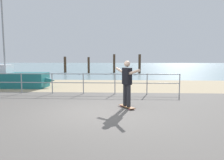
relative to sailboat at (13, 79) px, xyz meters
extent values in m
cube|color=#605B56|center=(5.64, -6.66, -0.52)|extent=(24.00, 10.00, 0.04)
cube|color=tan|center=(5.64, 1.34, -0.52)|extent=(24.00, 6.00, 0.04)
cube|color=#75939E|center=(5.64, 29.34, -0.52)|extent=(72.00, 50.00, 0.04)
cylinder|color=gray|center=(1.53, -2.06, 0.00)|extent=(0.05, 0.05, 1.05)
cylinder|color=gray|center=(3.12, -2.06, 0.00)|extent=(0.05, 0.05, 1.05)
cylinder|color=gray|center=(4.71, -2.06, 0.00)|extent=(0.05, 0.05, 1.05)
cylinder|color=gray|center=(6.30, -2.06, 0.00)|extent=(0.05, 0.05, 1.05)
cylinder|color=gray|center=(7.90, -2.06, 0.00)|extent=(0.05, 0.05, 1.05)
cylinder|color=gray|center=(9.49, -2.06, 0.00)|extent=(0.05, 0.05, 1.05)
cylinder|color=gray|center=(3.12, -2.06, 0.50)|extent=(12.73, 0.04, 0.04)
cylinder|color=gray|center=(3.12, -2.06, 0.05)|extent=(12.73, 0.04, 0.04)
cube|color=#19666B|center=(-0.16, 0.00, -0.07)|extent=(4.41, 1.42, 0.90)
cone|color=#19666B|center=(2.04, 0.01, -0.07)|extent=(1.10, 0.77, 0.77)
cylinder|color=gray|center=(-0.46, 0.00, 2.57)|extent=(0.10, 0.10, 4.39)
cube|color=silver|center=(-0.76, 0.00, 0.63)|extent=(1.20, 0.91, 0.50)
cube|color=brown|center=(6.84, -4.94, -0.45)|extent=(0.61, 0.78, 0.02)
cylinder|color=#E5598C|center=(6.62, -4.75, -0.49)|extent=(0.06, 0.07, 0.06)
cylinder|color=#E5598C|center=(6.75, -4.67, -0.49)|extent=(0.06, 0.07, 0.06)
cylinder|color=#E5598C|center=(6.92, -5.22, -0.49)|extent=(0.06, 0.07, 0.06)
cylinder|color=#E5598C|center=(7.06, -5.13, -0.49)|extent=(0.06, 0.07, 0.06)
cylinder|color=#26262B|center=(6.77, -4.84, -0.04)|extent=(0.14, 0.14, 0.80)
cylinder|color=#26262B|center=(6.90, -5.04, -0.04)|extent=(0.14, 0.14, 0.80)
cube|color=black|center=(6.84, -4.94, 0.66)|extent=(0.36, 0.41, 0.60)
sphere|color=beige|center=(6.84, -4.94, 1.10)|extent=(0.22, 0.22, 0.22)
cylinder|color=beige|center=(6.59, -4.57, 0.84)|extent=(0.38, 0.51, 0.23)
cylinder|color=beige|center=(7.08, -5.32, 0.84)|extent=(0.38, 0.51, 0.23)
cylinder|color=#422D1E|center=(-0.15, 12.35, 0.43)|extent=(0.30, 0.30, 1.91)
cylinder|color=#422D1E|center=(2.78, 11.73, 0.41)|extent=(0.25, 0.25, 1.86)
cylinder|color=#422D1E|center=(5.70, 12.35, 0.57)|extent=(0.27, 0.27, 2.19)
cylinder|color=#422D1E|center=(8.63, 11.76, 0.56)|extent=(0.29, 0.29, 2.17)
camera|label=1|loc=(6.67, -12.50, 1.34)|focal=33.88mm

